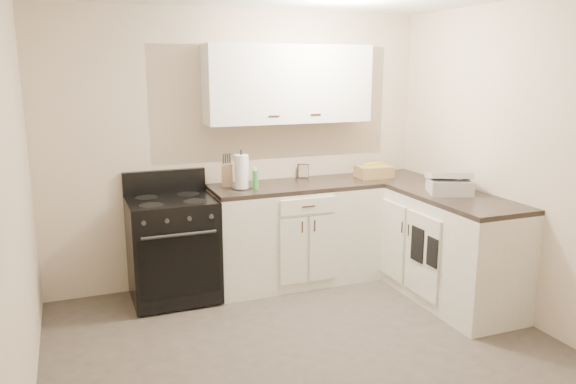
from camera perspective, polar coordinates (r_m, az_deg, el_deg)
name	(u,v)px	position (r m, az deg, el deg)	size (l,w,h in m)	color
floor	(320,363)	(4.03, 3.22, -16.99)	(3.60, 3.60, 0.00)	#473F38
wall_back	(240,149)	(5.25, -4.85, 4.42)	(3.60, 3.60, 0.00)	beige
wall_right	(539,167)	(4.63, 24.13, 2.29)	(3.60, 3.60, 0.00)	beige
wall_left	(10,211)	(3.28, -26.41, -1.75)	(3.60, 3.60, 0.00)	beige
wall_front	(540,284)	(2.16, 24.26, -8.54)	(3.60, 3.60, 0.00)	beige
base_cabinets_back	(295,235)	(5.28, 0.68, -4.38)	(1.55, 0.60, 0.90)	silver
base_cabinets_right	(432,242)	(5.25, 14.42, -4.91)	(0.60, 1.90, 0.90)	silver
countertop_back	(295,186)	(5.17, 0.69, 0.62)	(1.55, 0.60, 0.04)	black
countertop_right	(435,191)	(5.13, 14.70, 0.11)	(0.60, 1.90, 0.04)	black
upper_cabinets	(289,84)	(5.20, 0.09, 10.92)	(1.55, 0.30, 0.70)	white
stove	(173,249)	(4.96, -11.60, -5.66)	(0.73, 0.62, 0.88)	black
knife_block	(227,175)	(5.06, -6.21, 1.73)	(0.10, 0.09, 0.21)	tan
paper_towel	(242,172)	(4.93, -4.75, 2.04)	(0.13, 0.13, 0.30)	white
soap_bottle	(255,180)	(4.92, -3.33, 1.21)	(0.05, 0.05, 0.16)	green
picture_frame	(303,171)	(5.43, 1.55, 2.15)	(0.11, 0.01, 0.14)	black
wicker_basket	(374,172)	(5.53, 8.72, 2.06)	(0.33, 0.22, 0.11)	tan
countertop_grill	(449,186)	(4.95, 16.07, 0.59)	(0.34, 0.32, 0.13)	silver
glass_jar	(457,186)	(4.94, 16.81, 0.58)	(0.08, 0.08, 0.14)	silver
oven_mitt_near	(433,252)	(4.69, 14.49, -5.94)	(0.02, 0.14, 0.24)	black
oven_mitt_far	(418,244)	(4.85, 13.05, -5.21)	(0.02, 0.17, 0.29)	black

